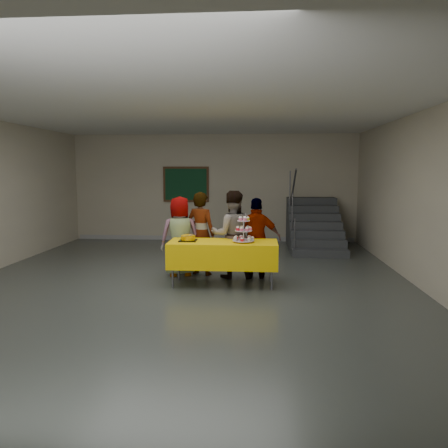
{
  "coord_description": "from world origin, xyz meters",
  "views": [
    {
      "loc": [
        1.24,
        -7.31,
        2.0
      ],
      "look_at": [
        0.65,
        0.34,
        1.05
      ],
      "focal_mm": 35.0,
      "sensor_mm": 36.0,
      "label": 1
    }
  ],
  "objects_px": {
    "schoolchild_b": "(201,233)",
    "schoolchild_c": "(232,234)",
    "schoolchild_a": "(180,236)",
    "bake_table": "(223,254)",
    "cupcake_stand": "(244,232)",
    "staircase": "(313,228)",
    "noticeboard": "(186,184)",
    "bear_cake": "(188,238)",
    "schoolchild_d": "(257,238)"
  },
  "relations": [
    {
      "from": "schoolchild_b",
      "to": "schoolchild_c",
      "type": "relative_size",
      "value": 0.98
    },
    {
      "from": "schoolchild_a",
      "to": "bake_table",
      "type": "bearing_deg",
      "value": 130.99
    },
    {
      "from": "cupcake_stand",
      "to": "schoolchild_a",
      "type": "bearing_deg",
      "value": 151.08
    },
    {
      "from": "staircase",
      "to": "noticeboard",
      "type": "height_order",
      "value": "noticeboard"
    },
    {
      "from": "schoolchild_c",
      "to": "schoolchild_a",
      "type": "bearing_deg",
      "value": -13.79
    },
    {
      "from": "noticeboard",
      "to": "schoolchild_a",
      "type": "bearing_deg",
      "value": -82.25
    },
    {
      "from": "schoolchild_c",
      "to": "staircase",
      "type": "relative_size",
      "value": 0.68
    },
    {
      "from": "noticeboard",
      "to": "schoolchild_b",
      "type": "bearing_deg",
      "value": -76.84
    },
    {
      "from": "bear_cake",
      "to": "schoolchild_c",
      "type": "relative_size",
      "value": 0.22
    },
    {
      "from": "schoolchild_b",
      "to": "schoolchild_d",
      "type": "height_order",
      "value": "schoolchild_b"
    },
    {
      "from": "bake_table",
      "to": "schoolchild_a",
      "type": "xyz_separation_m",
      "value": [
        -0.87,
        0.63,
        0.2
      ]
    },
    {
      "from": "bake_table",
      "to": "noticeboard",
      "type": "height_order",
      "value": "noticeboard"
    },
    {
      "from": "schoolchild_d",
      "to": "staircase",
      "type": "xyz_separation_m",
      "value": [
        1.46,
        3.47,
        -0.26
      ]
    },
    {
      "from": "schoolchild_a",
      "to": "staircase",
      "type": "xyz_separation_m",
      "value": [
        2.91,
        3.36,
        -0.27
      ]
    },
    {
      "from": "schoolchild_a",
      "to": "schoolchild_d",
      "type": "bearing_deg",
      "value": 162.31
    },
    {
      "from": "cupcake_stand",
      "to": "schoolchild_c",
      "type": "bearing_deg",
      "value": 111.49
    },
    {
      "from": "schoolchild_a",
      "to": "noticeboard",
      "type": "height_order",
      "value": "noticeboard"
    },
    {
      "from": "cupcake_stand",
      "to": "schoolchild_b",
      "type": "height_order",
      "value": "schoolchild_b"
    },
    {
      "from": "cupcake_stand",
      "to": "schoolchild_d",
      "type": "bearing_deg",
      "value": 67.74
    },
    {
      "from": "bear_cake",
      "to": "schoolchild_a",
      "type": "relative_size",
      "value": 0.24
    },
    {
      "from": "schoolchild_c",
      "to": "schoolchild_d",
      "type": "bearing_deg",
      "value": 168.65
    },
    {
      "from": "cupcake_stand",
      "to": "schoolchild_b",
      "type": "bearing_deg",
      "value": 136.72
    },
    {
      "from": "cupcake_stand",
      "to": "staircase",
      "type": "distance_m",
      "value": 4.4
    },
    {
      "from": "noticeboard",
      "to": "schoolchild_d",
      "type": "bearing_deg",
      "value": -64.85
    },
    {
      "from": "bake_table",
      "to": "noticeboard",
      "type": "relative_size",
      "value": 1.45
    },
    {
      "from": "cupcake_stand",
      "to": "schoolchild_c",
      "type": "distance_m",
      "value": 0.64
    },
    {
      "from": "schoolchild_a",
      "to": "schoolchild_c",
      "type": "relative_size",
      "value": 0.93
    },
    {
      "from": "bear_cake",
      "to": "bake_table",
      "type": "bearing_deg",
      "value": -1.22
    },
    {
      "from": "bake_table",
      "to": "bear_cake",
      "type": "distance_m",
      "value": 0.67
    },
    {
      "from": "staircase",
      "to": "noticeboard",
      "type": "bearing_deg",
      "value": 166.51
    },
    {
      "from": "bake_table",
      "to": "cupcake_stand",
      "type": "distance_m",
      "value": 0.54
    },
    {
      "from": "schoolchild_a",
      "to": "schoolchild_b",
      "type": "height_order",
      "value": "schoolchild_b"
    },
    {
      "from": "schoolchild_a",
      "to": "schoolchild_b",
      "type": "xyz_separation_m",
      "value": [
        0.38,
        0.12,
        0.04
      ]
    },
    {
      "from": "bear_cake",
      "to": "schoolchild_d",
      "type": "distance_m",
      "value": 1.3
    },
    {
      "from": "schoolchild_b",
      "to": "schoolchild_c",
      "type": "distance_m",
      "value": 0.65
    },
    {
      "from": "staircase",
      "to": "schoolchild_d",
      "type": "bearing_deg",
      "value": -112.79
    },
    {
      "from": "schoolchild_b",
      "to": "schoolchild_c",
      "type": "height_order",
      "value": "schoolchild_c"
    },
    {
      "from": "schoolchild_d",
      "to": "noticeboard",
      "type": "bearing_deg",
      "value": -63.38
    },
    {
      "from": "schoolchild_d",
      "to": "schoolchild_a",
      "type": "bearing_deg",
      "value": -3.07
    },
    {
      "from": "bear_cake",
      "to": "schoolchild_d",
      "type": "bearing_deg",
      "value": 22.58
    },
    {
      "from": "cupcake_stand",
      "to": "staircase",
      "type": "relative_size",
      "value": 0.19
    },
    {
      "from": "noticeboard",
      "to": "cupcake_stand",
      "type": "bearing_deg",
      "value": -69.78
    },
    {
      "from": "cupcake_stand",
      "to": "bear_cake",
      "type": "bearing_deg",
      "value": 176.38
    },
    {
      "from": "schoolchild_c",
      "to": "schoolchild_b",
      "type": "bearing_deg",
      "value": -27.29
    },
    {
      "from": "bake_table",
      "to": "staircase",
      "type": "bearing_deg",
      "value": 62.85
    },
    {
      "from": "bear_cake",
      "to": "cupcake_stand",
      "type": "bearing_deg",
      "value": -3.62
    },
    {
      "from": "bear_cake",
      "to": "noticeboard",
      "type": "relative_size",
      "value": 0.28
    },
    {
      "from": "schoolchild_a",
      "to": "cupcake_stand",
      "type": "bearing_deg",
      "value": 137.94
    },
    {
      "from": "schoolchild_d",
      "to": "staircase",
      "type": "distance_m",
      "value": 3.78
    },
    {
      "from": "bear_cake",
      "to": "noticeboard",
      "type": "height_order",
      "value": "noticeboard"
    }
  ]
}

